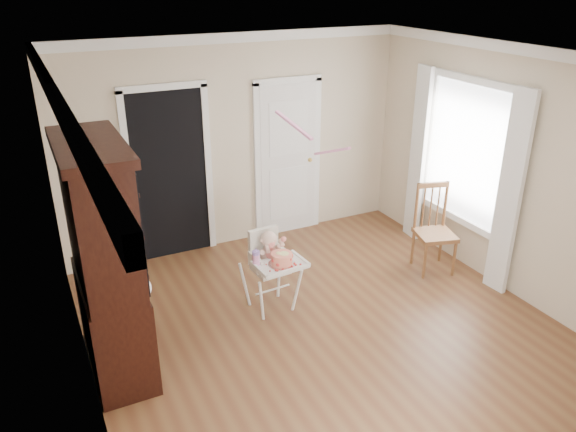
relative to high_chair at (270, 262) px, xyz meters
name	(u,v)px	position (x,y,z in m)	size (l,w,h in m)	color
floor	(334,338)	(0.34, -0.77, -0.56)	(5.00, 5.00, 0.00)	brown
ceiling	(345,60)	(0.34, -0.77, 2.14)	(5.00, 5.00, 0.00)	white
wall_back	(237,143)	(0.34, 1.73, 0.79)	(4.50, 4.50, 0.00)	beige
wall_left	(77,268)	(-1.91, -0.77, 0.79)	(5.00, 5.00, 0.00)	beige
wall_right	(521,177)	(2.59, -0.77, 0.79)	(5.00, 5.00, 0.00)	beige
crown_molding	(345,68)	(0.34, -0.77, 2.08)	(4.50, 5.00, 0.12)	white
doorway	(170,172)	(-0.56, 1.71, 0.55)	(1.06, 0.05, 2.22)	black
closet_door	(288,161)	(1.04, 1.70, 0.46)	(0.96, 0.09, 2.13)	white
window_right	(463,162)	(2.51, 0.03, 0.72)	(0.13, 1.84, 2.30)	white
high_chair	(270,262)	(0.00, 0.00, 0.00)	(0.56, 0.68, 0.91)	white
baby	(269,250)	(0.00, 0.02, 0.13)	(0.27, 0.21, 0.41)	beige
cake	(282,259)	(0.03, -0.22, 0.13)	(0.28, 0.28, 0.13)	silver
sippy_cup	(256,258)	(-0.21, -0.11, 0.15)	(0.08, 0.08, 0.19)	#E68CC6
china_cabinet	(106,262)	(-1.65, -0.24, 0.51)	(0.57, 1.27, 2.14)	black
dining_chair	(434,231)	(2.13, -0.05, -0.07)	(0.53, 0.53, 1.06)	brown
streamer	(294,125)	(-0.11, -0.74, 1.65)	(0.03, 0.50, 0.02)	pink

